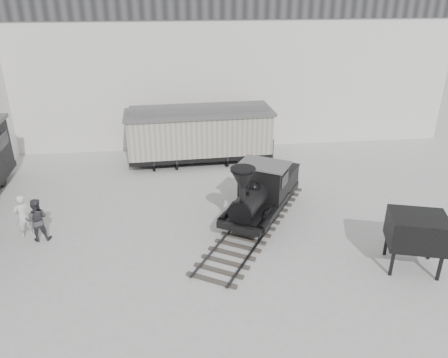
{
  "coord_description": "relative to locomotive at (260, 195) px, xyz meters",
  "views": [
    {
      "loc": [
        -1.08,
        -13.49,
        10.04
      ],
      "look_at": [
        0.98,
        4.16,
        2.0
      ],
      "focal_mm": 35.0,
      "sensor_mm": 36.0,
      "label": 1
    }
  ],
  "objects": [
    {
      "name": "coal_hopper",
      "position": [
        5.04,
        -4.38,
        0.23
      ],
      "size": [
        2.43,
        2.18,
        2.22
      ],
      "rotation": [
        0.0,
        0.0,
        -0.3
      ],
      "color": "black",
      "rests_on": "ground"
    },
    {
      "name": "boxcar",
      "position": [
        -2.27,
        7.28,
        0.64
      ],
      "size": [
        8.75,
        3.08,
        3.54
      ],
      "rotation": [
        0.0,
        0.0,
        0.05
      ],
      "color": "black",
      "rests_on": "ground"
    },
    {
      "name": "locomotive",
      "position": [
        0.0,
        0.0,
        0.0
      ],
      "size": [
        6.54,
        9.04,
        3.3
      ],
      "rotation": [
        0.0,
        0.0,
        -0.54
      ],
      "color": "#393530",
      "rests_on": "ground"
    },
    {
      "name": "visitor_b",
      "position": [
        -9.64,
        -0.69,
        -0.26
      ],
      "size": [
        0.99,
        0.81,
        1.91
      ],
      "primitive_type": "imported",
      "rotation": [
        0.0,
        0.0,
        3.24
      ],
      "color": "#39393E",
      "rests_on": "ground"
    },
    {
      "name": "ground",
      "position": [
        -2.62,
        -3.93,
        -1.22
      ],
      "size": [
        90.0,
        90.0,
        0.0
      ],
      "primitive_type": "plane",
      "color": "#9E9E9B"
    },
    {
      "name": "north_wall",
      "position": [
        -2.62,
        11.05,
        4.34
      ],
      "size": [
        34.0,
        2.51,
        11.0
      ],
      "color": "silver",
      "rests_on": "ground"
    },
    {
      "name": "visitor_a",
      "position": [
        -10.32,
        -0.29,
        -0.26
      ],
      "size": [
        0.84,
        0.79,
        1.92
      ],
      "primitive_type": "imported",
      "rotation": [
        0.0,
        0.0,
        3.8
      ],
      "color": "silver",
      "rests_on": "ground"
    }
  ]
}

